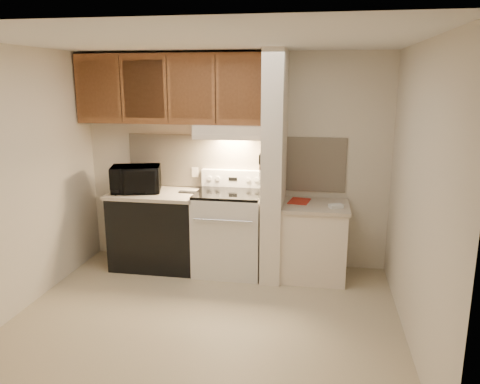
# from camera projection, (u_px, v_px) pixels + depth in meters

# --- Properties ---
(floor) EXTENTS (3.60, 3.60, 0.00)m
(floor) POSITION_uv_depth(u_px,v_px,m) (206.00, 318.00, 4.40)
(floor) COLOR #BDAD8C
(floor) RESTS_ON ground
(ceiling) EXTENTS (3.60, 3.60, 0.00)m
(ceiling) POSITION_uv_depth(u_px,v_px,m) (201.00, 40.00, 3.82)
(ceiling) COLOR white
(ceiling) RESTS_ON wall_back
(wall_back) EXTENTS (3.60, 2.50, 0.02)m
(wall_back) POSITION_uv_depth(u_px,v_px,m) (234.00, 161.00, 5.55)
(wall_back) COLOR beige
(wall_back) RESTS_ON floor
(wall_left) EXTENTS (0.02, 3.00, 2.50)m
(wall_left) POSITION_uv_depth(u_px,v_px,m) (18.00, 182.00, 4.41)
(wall_left) COLOR beige
(wall_left) RESTS_ON floor
(wall_right) EXTENTS (0.02, 3.00, 2.50)m
(wall_right) POSITION_uv_depth(u_px,v_px,m) (418.00, 198.00, 3.81)
(wall_right) COLOR beige
(wall_right) RESTS_ON floor
(backsplash) EXTENTS (2.60, 0.02, 0.63)m
(backsplash) POSITION_uv_depth(u_px,v_px,m) (234.00, 162.00, 5.54)
(backsplash) COLOR beige
(backsplash) RESTS_ON wall_back
(range_body) EXTENTS (0.76, 0.65, 0.92)m
(range_body) POSITION_uv_depth(u_px,v_px,m) (229.00, 233.00, 5.40)
(range_body) COLOR silver
(range_body) RESTS_ON floor
(oven_window) EXTENTS (0.50, 0.01, 0.30)m
(oven_window) POSITION_uv_depth(u_px,v_px,m) (224.00, 239.00, 5.09)
(oven_window) COLOR black
(oven_window) RESTS_ON range_body
(oven_handle) EXTENTS (0.65, 0.02, 0.02)m
(oven_handle) POSITION_uv_depth(u_px,v_px,m) (223.00, 221.00, 5.00)
(oven_handle) COLOR silver
(oven_handle) RESTS_ON range_body
(cooktop) EXTENTS (0.74, 0.64, 0.03)m
(cooktop) POSITION_uv_depth(u_px,v_px,m) (229.00, 193.00, 5.29)
(cooktop) COLOR black
(cooktop) RESTS_ON range_body
(range_backguard) EXTENTS (0.76, 0.08, 0.20)m
(range_backguard) POSITION_uv_depth(u_px,v_px,m) (234.00, 178.00, 5.54)
(range_backguard) COLOR silver
(range_backguard) RESTS_ON range_body
(range_display) EXTENTS (0.10, 0.01, 0.04)m
(range_display) POSITION_uv_depth(u_px,v_px,m) (233.00, 179.00, 5.50)
(range_display) COLOR black
(range_display) RESTS_ON range_backguard
(range_knob_left_outer) EXTENTS (0.05, 0.02, 0.05)m
(range_knob_left_outer) POSITION_uv_depth(u_px,v_px,m) (210.00, 178.00, 5.54)
(range_knob_left_outer) COLOR silver
(range_knob_left_outer) RESTS_ON range_backguard
(range_knob_left_inner) EXTENTS (0.05, 0.02, 0.05)m
(range_knob_left_inner) POSITION_uv_depth(u_px,v_px,m) (218.00, 179.00, 5.52)
(range_knob_left_inner) COLOR silver
(range_knob_left_inner) RESTS_ON range_backguard
(range_knob_right_inner) EXTENTS (0.05, 0.02, 0.05)m
(range_knob_right_inner) POSITION_uv_depth(u_px,v_px,m) (248.00, 180.00, 5.46)
(range_knob_right_inner) COLOR silver
(range_knob_right_inner) RESTS_ON range_backguard
(range_knob_right_outer) EXTENTS (0.05, 0.02, 0.05)m
(range_knob_right_outer) POSITION_uv_depth(u_px,v_px,m) (256.00, 180.00, 5.45)
(range_knob_right_outer) COLOR silver
(range_knob_right_outer) RESTS_ON range_backguard
(dishwasher_front) EXTENTS (1.00, 0.63, 0.87)m
(dishwasher_front) POSITION_uv_depth(u_px,v_px,m) (157.00, 231.00, 5.56)
(dishwasher_front) COLOR black
(dishwasher_front) RESTS_ON floor
(left_countertop) EXTENTS (1.04, 0.67, 0.04)m
(left_countertop) POSITION_uv_depth(u_px,v_px,m) (155.00, 194.00, 5.46)
(left_countertop) COLOR #C3B39D
(left_countertop) RESTS_ON dishwasher_front
(spoon_rest) EXTENTS (0.24, 0.09, 0.02)m
(spoon_rest) POSITION_uv_depth(u_px,v_px,m) (189.00, 192.00, 5.42)
(spoon_rest) COLOR black
(spoon_rest) RESTS_ON left_countertop
(teal_jar) EXTENTS (0.11, 0.11, 0.09)m
(teal_jar) POSITION_uv_depth(u_px,v_px,m) (134.00, 183.00, 5.71)
(teal_jar) COLOR #24676D
(teal_jar) RESTS_ON left_countertop
(outlet) EXTENTS (0.08, 0.01, 0.12)m
(outlet) POSITION_uv_depth(u_px,v_px,m) (195.00, 172.00, 5.64)
(outlet) COLOR #EFDFCA
(outlet) RESTS_ON backsplash
(microwave) EXTENTS (0.64, 0.51, 0.31)m
(microwave) POSITION_uv_depth(u_px,v_px,m) (136.00, 179.00, 5.43)
(microwave) COLOR black
(microwave) RESTS_ON left_countertop
(partition_pillar) EXTENTS (0.22, 0.70, 2.50)m
(partition_pillar) POSITION_uv_depth(u_px,v_px,m) (274.00, 167.00, 5.13)
(partition_pillar) COLOR white
(partition_pillar) RESTS_ON floor
(pillar_trim) EXTENTS (0.01, 0.70, 0.04)m
(pillar_trim) POSITION_uv_depth(u_px,v_px,m) (264.00, 163.00, 5.13)
(pillar_trim) COLOR brown
(pillar_trim) RESTS_ON partition_pillar
(knife_strip) EXTENTS (0.02, 0.42, 0.04)m
(knife_strip) POSITION_uv_depth(u_px,v_px,m) (263.00, 162.00, 5.08)
(knife_strip) COLOR black
(knife_strip) RESTS_ON partition_pillar
(knife_blade_a) EXTENTS (0.01, 0.03, 0.16)m
(knife_blade_a) POSITION_uv_depth(u_px,v_px,m) (260.00, 173.00, 4.96)
(knife_blade_a) COLOR silver
(knife_blade_a) RESTS_ON knife_strip
(knife_handle_a) EXTENTS (0.02, 0.02, 0.10)m
(knife_handle_a) POSITION_uv_depth(u_px,v_px,m) (260.00, 160.00, 4.91)
(knife_handle_a) COLOR black
(knife_handle_a) RESTS_ON knife_strip
(knife_blade_b) EXTENTS (0.01, 0.04, 0.18)m
(knife_blade_b) POSITION_uv_depth(u_px,v_px,m) (261.00, 173.00, 5.02)
(knife_blade_b) COLOR silver
(knife_blade_b) RESTS_ON knife_strip
(knife_handle_b) EXTENTS (0.02, 0.02, 0.10)m
(knife_handle_b) POSITION_uv_depth(u_px,v_px,m) (261.00, 158.00, 4.98)
(knife_handle_b) COLOR black
(knife_handle_b) RESTS_ON knife_strip
(knife_blade_c) EXTENTS (0.01, 0.04, 0.20)m
(knife_blade_c) POSITION_uv_depth(u_px,v_px,m) (262.00, 172.00, 5.12)
(knife_blade_c) COLOR silver
(knife_blade_c) RESTS_ON knife_strip
(knife_handle_c) EXTENTS (0.02, 0.02, 0.10)m
(knife_handle_c) POSITION_uv_depth(u_px,v_px,m) (262.00, 157.00, 5.06)
(knife_handle_c) COLOR black
(knife_handle_c) RESTS_ON knife_strip
(knife_blade_d) EXTENTS (0.01, 0.04, 0.16)m
(knife_blade_d) POSITION_uv_depth(u_px,v_px,m) (263.00, 169.00, 5.19)
(knife_blade_d) COLOR silver
(knife_blade_d) RESTS_ON knife_strip
(knife_handle_d) EXTENTS (0.02, 0.02, 0.10)m
(knife_handle_d) POSITION_uv_depth(u_px,v_px,m) (263.00, 156.00, 5.14)
(knife_handle_d) COLOR black
(knife_handle_d) RESTS_ON knife_strip
(knife_blade_e) EXTENTS (0.01, 0.04, 0.18)m
(knife_blade_e) POSITION_uv_depth(u_px,v_px,m) (263.00, 169.00, 5.27)
(knife_blade_e) COLOR silver
(knife_blade_e) RESTS_ON knife_strip
(knife_handle_e) EXTENTS (0.02, 0.02, 0.10)m
(knife_handle_e) POSITION_uv_depth(u_px,v_px,m) (264.00, 155.00, 5.23)
(knife_handle_e) COLOR black
(knife_handle_e) RESTS_ON knife_strip
(oven_mitt) EXTENTS (0.03, 0.09, 0.22)m
(oven_mitt) POSITION_uv_depth(u_px,v_px,m) (264.00, 173.00, 5.34)
(oven_mitt) COLOR gray
(oven_mitt) RESTS_ON partition_pillar
(right_cab_base) EXTENTS (0.70, 0.60, 0.81)m
(right_cab_base) POSITION_uv_depth(u_px,v_px,m) (314.00, 243.00, 5.25)
(right_cab_base) COLOR #EFDFCA
(right_cab_base) RESTS_ON floor
(right_countertop) EXTENTS (0.74, 0.64, 0.04)m
(right_countertop) POSITION_uv_depth(u_px,v_px,m) (315.00, 206.00, 5.15)
(right_countertop) COLOR #C3B39D
(right_countertop) RESTS_ON right_cab_base
(red_folder) EXTENTS (0.26, 0.32, 0.01)m
(red_folder) POSITION_uv_depth(u_px,v_px,m) (299.00, 201.00, 5.27)
(red_folder) COLOR #B02A1B
(red_folder) RESTS_ON right_countertop
(white_box) EXTENTS (0.17, 0.14, 0.04)m
(white_box) POSITION_uv_depth(u_px,v_px,m) (336.00, 206.00, 5.01)
(white_box) COLOR white
(white_box) RESTS_ON right_countertop
(range_hood) EXTENTS (0.78, 0.44, 0.15)m
(range_hood) POSITION_uv_depth(u_px,v_px,m) (231.00, 131.00, 5.25)
(range_hood) COLOR #EFDFCA
(range_hood) RESTS_ON upper_cabinets
(hood_lip) EXTENTS (0.78, 0.04, 0.06)m
(hood_lip) POSITION_uv_depth(u_px,v_px,m) (227.00, 137.00, 5.06)
(hood_lip) COLOR #EFDFCA
(hood_lip) RESTS_ON range_hood
(upper_cabinets) EXTENTS (2.18, 0.33, 0.77)m
(upper_cabinets) POSITION_uv_depth(u_px,v_px,m) (172.00, 89.00, 5.30)
(upper_cabinets) COLOR brown
(upper_cabinets) RESTS_ON wall_back
(cab_door_a) EXTENTS (0.46, 0.01, 0.63)m
(cab_door_a) POSITION_uv_depth(u_px,v_px,m) (98.00, 89.00, 5.28)
(cab_door_a) COLOR brown
(cab_door_a) RESTS_ON upper_cabinets
(cab_gap_a) EXTENTS (0.01, 0.01, 0.73)m
(cab_gap_a) POSITION_uv_depth(u_px,v_px,m) (120.00, 89.00, 5.23)
(cab_gap_a) COLOR black
(cab_gap_a) RESTS_ON upper_cabinets
(cab_door_b) EXTENTS (0.46, 0.01, 0.63)m
(cab_door_b) POSITION_uv_depth(u_px,v_px,m) (144.00, 89.00, 5.19)
(cab_door_b) COLOR brown
(cab_door_b) RESTS_ON upper_cabinets
(cab_gap_b) EXTENTS (0.01, 0.01, 0.73)m
(cab_gap_b) POSITION_uv_depth(u_px,v_px,m) (167.00, 89.00, 5.14)
(cab_gap_b) COLOR black
(cab_gap_b) RESTS_ON upper_cabinets
(cab_door_c) EXTENTS (0.46, 0.01, 0.63)m
(cab_door_c) POSITION_uv_depth(u_px,v_px,m) (191.00, 89.00, 5.10)
(cab_door_c) COLOR brown
(cab_door_c) RESTS_ON upper_cabinets
(cab_gap_c) EXTENTS (0.01, 0.01, 0.73)m
(cab_gap_c) POSITION_uv_depth(u_px,v_px,m) (215.00, 89.00, 5.05)
(cab_gap_c) COLOR black
(cab_gap_c) RESTS_ON upper_cabinets
(cab_door_d) EXTENTS (0.46, 0.01, 0.63)m
(cab_door_d) POSITION_uv_depth(u_px,v_px,m) (240.00, 89.00, 5.01)
(cab_door_d) COLOR brown
(cab_door_d) RESTS_ON upper_cabinets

